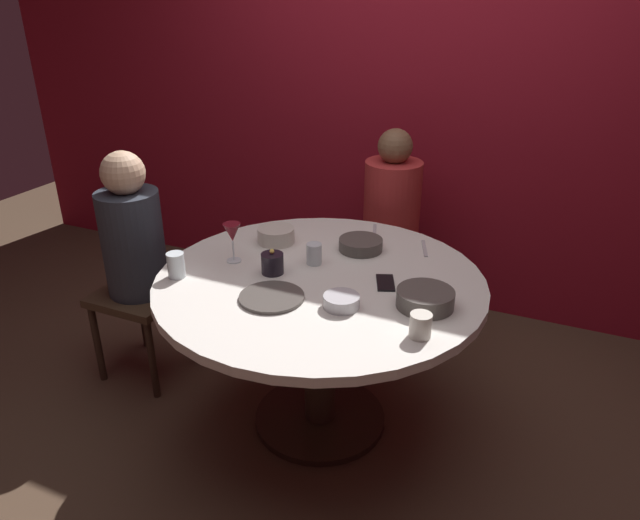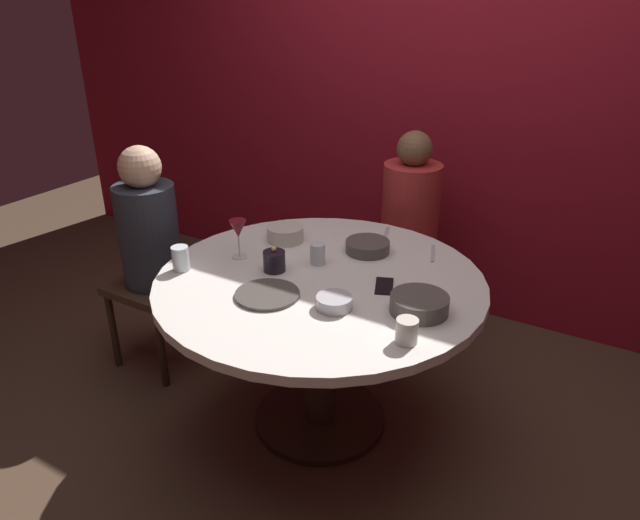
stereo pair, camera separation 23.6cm
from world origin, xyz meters
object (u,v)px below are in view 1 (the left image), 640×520
at_px(seated_diner_back, 392,209).
at_px(cell_phone, 385,283).
at_px(candle_holder, 272,263).
at_px(cup_by_left_diner, 176,265).
at_px(bowl_small_white, 425,299).
at_px(wine_glass, 232,234).
at_px(cup_near_candle, 314,254).
at_px(cup_by_right_diner, 420,325).
at_px(dinner_plate, 272,297).
at_px(bowl_serving_large, 341,301).
at_px(dining_table, 320,309).
at_px(bowl_sauce_side, 361,245).
at_px(seated_diner_left, 133,243).
at_px(bowl_salad_center, 276,235).

relative_size(seated_diner_back, cell_phone, 8.30).
distance_m(candle_holder, cup_by_left_diner, 0.39).
distance_m(seated_diner_back, bowl_small_white, 1.13).
height_order(wine_glass, cup_near_candle, wine_glass).
bearing_deg(cup_by_right_diner, cup_near_candle, 146.47).
distance_m(seated_diner_back, candle_holder, 1.04).
relative_size(dinner_plate, bowl_serving_large, 1.84).
distance_m(dining_table, bowl_sauce_side, 0.38).
bearing_deg(bowl_small_white, bowl_serving_large, -155.09).
xyz_separation_m(seated_diner_left, cup_by_left_diner, (0.43, -0.23, 0.07)).
bearing_deg(seated_diner_back, bowl_small_white, 23.90).
xyz_separation_m(seated_diner_back, cup_near_candle, (-0.08, -0.86, 0.07)).
xyz_separation_m(seated_diner_left, wine_glass, (0.57, -0.01, 0.15)).
distance_m(bowl_salad_center, bowl_sauce_side, 0.40).
bearing_deg(cell_phone, bowl_sauce_side, -74.36).
distance_m(bowl_salad_center, cup_near_candle, 0.29).
height_order(dinner_plate, cup_by_left_diner, cup_by_left_diner).
xyz_separation_m(candle_holder, bowl_sauce_side, (0.25, 0.37, -0.02)).
relative_size(dining_table, cell_phone, 9.74).
relative_size(bowl_salad_center, cup_near_candle, 1.85).
relative_size(dining_table, dinner_plate, 5.40).
distance_m(seated_diner_back, dinner_plate, 1.22).
distance_m(dinner_plate, bowl_serving_large, 0.27).
height_order(seated_diner_left, bowl_small_white, seated_diner_left).
bearing_deg(dining_table, bowl_small_white, -7.09).
relative_size(bowl_salad_center, cup_by_right_diner, 1.96).
height_order(dining_table, cup_by_left_diner, cup_by_left_diner).
bearing_deg(bowl_small_white, dinner_plate, -161.66).
xyz_separation_m(cell_phone, bowl_small_white, (0.19, -0.12, 0.03)).
height_order(cell_phone, bowl_sauce_side, bowl_sauce_side).
relative_size(bowl_sauce_side, cup_by_left_diner, 1.89).
relative_size(seated_diner_back, cup_by_left_diner, 11.01).
xyz_separation_m(bowl_serving_large, bowl_salad_center, (-0.51, 0.44, 0.01)).
height_order(dinner_plate, bowl_small_white, bowl_small_white).
xyz_separation_m(dining_table, cell_phone, (0.26, 0.06, 0.15)).
relative_size(seated_diner_left, cup_by_right_diner, 13.35).
distance_m(seated_diner_left, dinner_plate, 0.91).
bearing_deg(seated_diner_left, cup_near_candle, 7.13).
distance_m(dinner_plate, cup_by_left_diner, 0.45).
bearing_deg(cup_by_right_diner, cell_phone, 125.32).
bearing_deg(bowl_small_white, candle_holder, 178.61).
bearing_deg(dinner_plate, bowl_small_white, 18.34).
bearing_deg(cup_near_candle, candle_holder, -128.34).
bearing_deg(bowl_small_white, dining_table, 172.91).
distance_m(seated_diner_left, bowl_sauce_side, 1.08).
height_order(seated_diner_left, cup_by_left_diner, seated_diner_left).
bearing_deg(bowl_salad_center, wine_glass, -105.19).
relative_size(dinner_plate, cup_by_left_diner, 2.39).
bearing_deg(seated_diner_left, bowl_small_white, -2.27).
relative_size(dining_table, bowl_small_white, 6.28).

